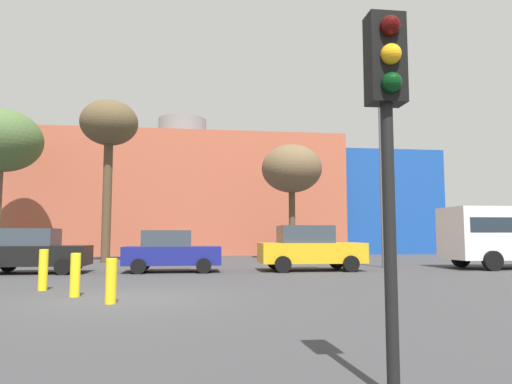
# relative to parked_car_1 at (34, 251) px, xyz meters

# --- Properties ---
(ground_plane) EXTENTS (200.00, 200.00, 0.00)m
(ground_plane) POSITION_rel_parked_car_1_xyz_m (4.68, -7.83, -0.87)
(ground_plane) COLOR #38383A
(building_backdrop) EXTENTS (41.36, 10.70, 11.20)m
(building_backdrop) POSITION_rel_parked_car_1_xyz_m (5.08, 19.67, 3.61)
(building_backdrop) COLOR #B2563D
(building_backdrop) RESTS_ON ground_plane
(parked_car_1) EXTENTS (4.04, 1.98, 1.75)m
(parked_car_1) POSITION_rel_parked_car_1_xyz_m (0.00, 0.00, 0.00)
(parked_car_1) COLOR black
(parked_car_1) RESTS_ON ground_plane
(parked_car_2) EXTENTS (3.87, 1.90, 1.68)m
(parked_car_2) POSITION_rel_parked_car_1_xyz_m (5.30, 0.00, -0.03)
(parked_car_2) COLOR navy
(parked_car_2) RESTS_ON ground_plane
(parked_car_3) EXTENTS (4.36, 2.14, 1.89)m
(parked_car_3) POSITION_rel_parked_car_1_xyz_m (11.07, -0.00, 0.07)
(parked_car_3) COLOR gold
(parked_car_3) RESTS_ON ground_plane
(traffic_light_near_right) EXTENTS (0.36, 0.36, 3.67)m
(traffic_light_near_right) POSITION_rel_parked_car_1_xyz_m (8.11, -15.00, 1.84)
(traffic_light_near_right) COLOR black
(traffic_light_near_right) RESTS_ON ground_plane
(bare_tree_0) EXTENTS (3.71, 3.71, 7.05)m
(bare_tree_0) POSITION_rel_parked_car_1_xyz_m (12.12, 8.56, 4.64)
(bare_tree_0) COLOR brown
(bare_tree_0) RESTS_ON ground_plane
(bare_tree_1) EXTENTS (4.70, 4.70, 9.00)m
(bare_tree_1) POSITION_rel_parked_car_1_xyz_m (-5.29, 9.74, 6.20)
(bare_tree_1) COLOR brown
(bare_tree_1) RESTS_ON ground_plane
(bare_tree_2) EXTENTS (3.15, 3.15, 8.98)m
(bare_tree_2) POSITION_rel_parked_car_1_xyz_m (1.44, 6.95, 6.59)
(bare_tree_2) COLOR brown
(bare_tree_2) RESTS_ON ground_plane
(bollard_yellow_0) EXTENTS (0.24, 0.24, 1.11)m
(bollard_yellow_0) POSITION_rel_parked_car_1_xyz_m (2.18, -5.83, -0.31)
(bollard_yellow_0) COLOR yellow
(bollard_yellow_0) RESTS_ON ground_plane
(bollard_yellow_1) EXTENTS (0.24, 0.24, 1.06)m
(bollard_yellow_1) POSITION_rel_parked_car_1_xyz_m (3.38, -7.30, -0.34)
(bollard_yellow_1) COLOR yellow
(bollard_yellow_1) RESTS_ON ground_plane
(bollard_yellow_2) EXTENTS (0.24, 0.24, 0.99)m
(bollard_yellow_2) POSITION_rel_parked_car_1_xyz_m (4.45, -8.58, -0.38)
(bollard_yellow_2) COLOR yellow
(bollard_yellow_2) RESTS_ON ground_plane
(street_lamp) EXTENTS (0.80, 0.24, 9.12)m
(street_lamp) POSITION_rel_parked_car_1_xyz_m (14.87, 1.31, 4.23)
(street_lamp) COLOR #59595E
(street_lamp) RESTS_ON ground_plane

